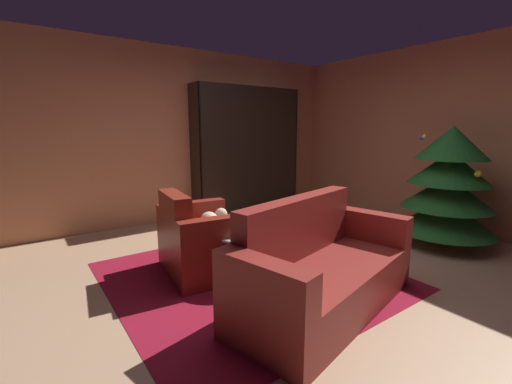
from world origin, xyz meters
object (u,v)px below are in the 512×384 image
armchair_red (202,242)px  decorated_tree (448,186)px  bookshelf_unit (253,151)px  couch_red (321,271)px  coffee_table (247,233)px  bottle_on_table (266,223)px  book_stack_on_table (247,224)px

armchair_red → decorated_tree: 3.07m
bookshelf_unit → couch_red: (3.05, -1.46, -0.77)m
armchair_red → coffee_table: (0.33, 0.34, 0.12)m
bookshelf_unit → decorated_tree: bearing=17.3°
couch_red → decorated_tree: decorated_tree is taller
armchair_red → bottle_on_table: size_ratio=3.88×
coffee_table → book_stack_on_table: (0.03, -0.02, 0.11)m
armchair_red → coffee_table: bearing=46.6°
couch_red → book_stack_on_table: bearing=-168.6°
armchair_red → decorated_tree: size_ratio=0.67×
bookshelf_unit → bottle_on_table: bearing=-32.7°
armchair_red → bottle_on_table: bearing=39.3°
book_stack_on_table → armchair_red: bearing=-138.0°
armchair_red → decorated_tree: bearing=70.1°
armchair_red → coffee_table: armchair_red is taller
couch_red → bottle_on_table: 0.73m
armchair_red → couch_red: couch_red is taller
armchair_red → book_stack_on_table: bearing=42.0°
book_stack_on_table → decorated_tree: decorated_tree is taller
bottle_on_table → decorated_tree: bearing=78.1°
bookshelf_unit → armchair_red: size_ratio=2.15×
couch_red → armchair_red: bearing=-157.6°
coffee_table → book_stack_on_table: 0.11m
couch_red → bottle_on_table: size_ratio=7.46×
book_stack_on_table → decorated_tree: size_ratio=0.14×
armchair_red → couch_red: size_ratio=0.52×
bookshelf_unit → coffee_table: bookshelf_unit is taller
bookshelf_unit → decorated_tree: size_ratio=1.44×
couch_red → bookshelf_unit: bearing=154.4°
armchair_red → bottle_on_table: armchair_red is taller
armchair_red → book_stack_on_table: 0.53m
bookshelf_unit → book_stack_on_table: bearing=-36.4°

